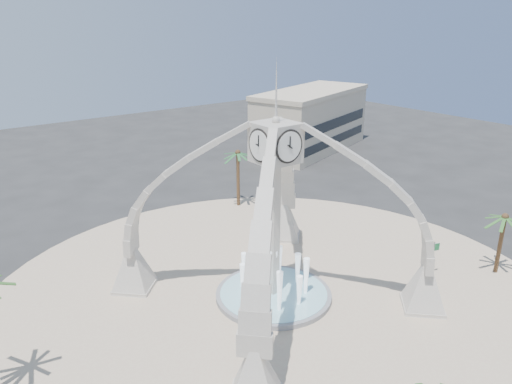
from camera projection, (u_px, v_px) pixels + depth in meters
ground at (273, 298)px, 34.60m from camera, size 140.00×140.00×0.00m
plaza at (274, 297)px, 34.59m from camera, size 40.00×40.00×0.06m
clock_tower at (275, 211)px, 32.42m from camera, size 17.94×17.94×16.30m
fountain at (274, 294)px, 34.51m from camera, size 8.00×8.00×3.62m
building_ne at (311, 120)px, 71.30m from camera, size 21.87×14.17×8.60m
palm_east at (505, 217)px, 36.47m from camera, size 3.40×3.40×5.20m
palm_north at (238, 153)px, 49.46m from camera, size 3.91×3.91×6.28m
street_sign at (434, 251)px, 36.93m from camera, size 0.97×0.33×2.75m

